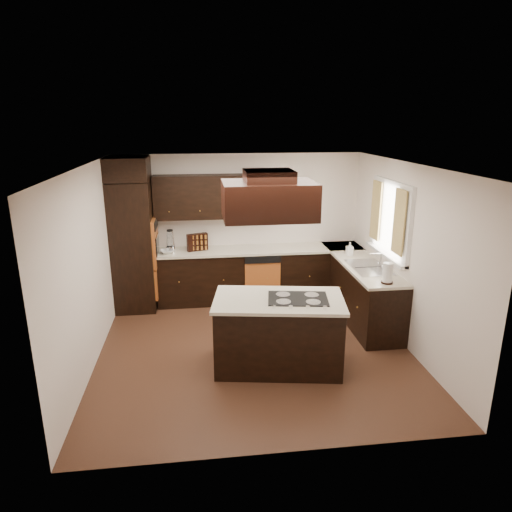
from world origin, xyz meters
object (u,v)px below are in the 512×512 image
object	(u,v)px
range_hood	(269,200)
spice_rack	(197,242)
oven_column	(134,246)
island	(278,334)

from	to	relation	value
range_hood	spice_rack	world-z (taller)	range_hood
range_hood	spice_rack	size ratio (longest dim) A/B	3.00
oven_column	spice_rack	bearing A→B (deg)	5.62
range_hood	spice_rack	distance (m)	2.73
range_hood	spice_rack	bearing A→B (deg)	109.63
oven_column	spice_rack	size ratio (longest dim) A/B	6.05
oven_column	island	size ratio (longest dim) A/B	1.37
oven_column	range_hood	size ratio (longest dim) A/B	2.02
oven_column	spice_rack	xyz separation A→B (m)	(1.03, 0.10, 0.01)
spice_rack	oven_column	bearing A→B (deg)	166.21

